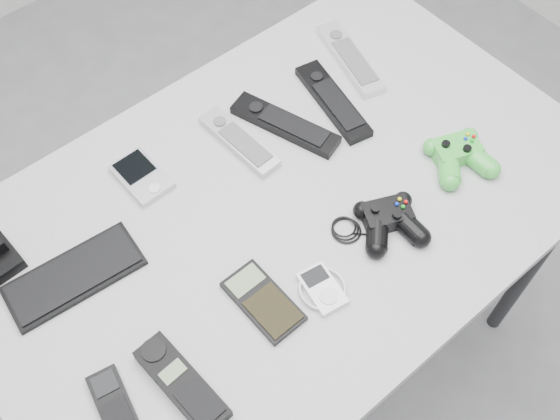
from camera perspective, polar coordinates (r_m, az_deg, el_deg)
floor at (r=1.94m, az=-1.64°, el=-11.33°), size 3.50×3.50×0.00m
desk at (r=1.28m, az=0.40°, el=-0.94°), size 1.18×0.76×0.79m
pda_keyboard at (r=1.19m, az=-17.50°, el=-5.45°), size 0.24×0.12×0.01m
pda at (r=1.27m, az=-11.95°, el=2.89°), size 0.08×0.12×0.02m
remote_silver_a at (r=1.29m, az=-3.59°, el=6.03°), size 0.06×0.19×0.02m
remote_black_a at (r=1.32m, az=0.44°, el=7.50°), size 0.12×0.23×0.02m
remote_black_b at (r=1.36m, az=4.63°, el=9.48°), size 0.10×0.23×0.02m
remote_silver_b at (r=1.45m, az=6.12°, el=13.06°), size 0.11×0.23×0.02m
mobile_phone at (r=1.08m, az=-14.36°, el=-15.90°), size 0.07×0.12×0.02m
cordless_handset at (r=1.06m, az=-8.55°, el=-14.71°), size 0.07×0.18×0.03m
calculator at (r=1.11m, az=-1.49°, el=-7.92°), size 0.08×0.15×0.01m
mp3_player at (r=1.12m, az=3.71°, el=-6.85°), size 0.10×0.10×0.02m
controller_black at (r=1.19m, az=9.51°, el=-0.85°), size 0.24×0.20×0.04m
controller_green at (r=1.30m, az=15.34°, el=4.71°), size 0.16×0.17×0.04m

